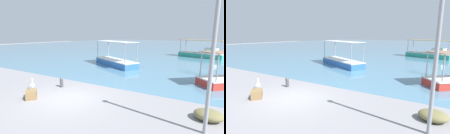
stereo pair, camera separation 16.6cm
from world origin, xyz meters
TOP-DOWN VIEW (x-y plane):
  - ground at (0.00, 0.00)m, footprint 120.00×120.00m
  - harbor_water at (0.00, 48.00)m, footprint 110.00×90.00m
  - fishing_boat_near_right at (5.04, 23.41)m, footprint 6.81×4.05m
  - fishing_boat_outer at (-2.97, 10.44)m, footprint 6.55×4.63m
  - pelican at (-2.92, -0.21)m, footprint 0.67×0.63m
  - lamp_post at (6.85, 0.02)m, footprint 0.28×0.28m
  - mooring_bollard at (-1.96, 1.34)m, footprint 0.23×0.23m
  - net_pile at (6.92, 1.24)m, footprint 1.18×1.00m
  - cargo_crate at (-1.81, -1.05)m, footprint 0.95×0.92m

SIDE VIEW (x-z plane):
  - ground at x=0.00m, z-range 0.00..0.00m
  - harbor_water at x=0.00m, z-range 0.00..0.00m
  - net_pile at x=6.92m, z-range 0.00..0.45m
  - cargo_crate at x=-1.81m, z-range 0.00..0.47m
  - mooring_bollard at x=-1.96m, z-range 0.02..0.70m
  - pelican at x=-2.92m, z-range -0.02..0.78m
  - fishing_boat_outer at x=-2.97m, z-range -0.85..1.92m
  - fishing_boat_near_right at x=5.04m, z-range -0.72..1.96m
  - lamp_post at x=6.85m, z-range 0.35..5.77m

